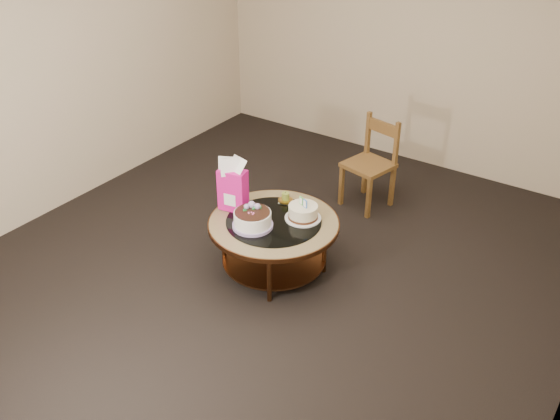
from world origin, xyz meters
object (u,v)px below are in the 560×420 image
Objects in this scene: gift_bag at (233,185)px; cream_cake at (303,212)px; decorated_cake at (253,220)px; coffee_table at (274,229)px; dining_chair at (371,163)px.

cream_cake is at bearing 8.34° from gift_bag.
decorated_cake is 0.71× the size of gift_bag.
coffee_table is 1.21× the size of dining_chair.
gift_bag is at bearing 155.55° from decorated_cake.
decorated_cake is 0.37× the size of dining_chair.
gift_bag is (-0.54, -0.18, 0.16)m from cream_cake.
coffee_table is at bearing -114.18° from cream_cake.
cream_cake is at bearing -75.26° from dining_chair.
gift_bag reaches higher than cream_cake.
cream_cake is at bearing 50.88° from decorated_cake.
decorated_cake is (-0.08, -0.16, 0.14)m from coffee_table.
dining_chair is at bearing 59.80° from gift_bag.
cream_cake is 0.64× the size of gift_bag.
cream_cake is 0.34× the size of dining_chair.
gift_bag is 1.51m from dining_chair.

